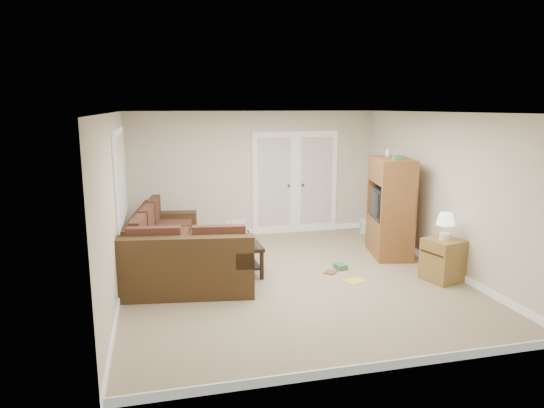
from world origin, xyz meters
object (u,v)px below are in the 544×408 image
object	(u,v)px
tv_armoire	(390,207)
sectional_sofa	(173,254)
coffee_table	(238,253)
side_cabinet	(443,256)

from	to	relation	value
tv_armoire	sectional_sofa	bearing A→B (deg)	-165.14
sectional_sofa	coffee_table	size ratio (longest dim) A/B	2.56
sectional_sofa	coffee_table	world-z (taller)	sectional_sofa
tv_armoire	side_cabinet	size ratio (longest dim) A/B	1.77
coffee_table	sectional_sofa	bearing A→B (deg)	-178.75
tv_armoire	coffee_table	bearing A→B (deg)	-164.99
coffee_table	side_cabinet	world-z (taller)	side_cabinet
coffee_table	side_cabinet	bearing A→B (deg)	-24.56
side_cabinet	tv_armoire	bearing A→B (deg)	81.60
coffee_table	tv_armoire	size ratio (longest dim) A/B	0.65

